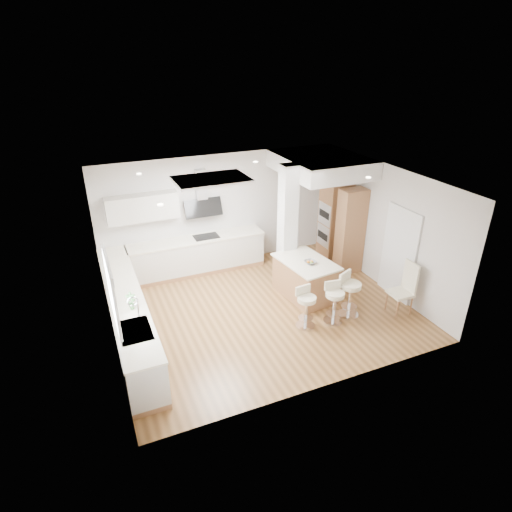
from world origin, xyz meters
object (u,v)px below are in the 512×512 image
peninsula (305,278)px  bar_stool_b (334,300)px  bar_stool_a (306,305)px  dining_chair (405,286)px  bar_stool_c (349,292)px

peninsula → bar_stool_b: (0.03, -1.12, 0.06)m
peninsula → bar_stool_a: size_ratio=1.76×
peninsula → dining_chair: 2.10m
bar_stool_c → dining_chair: dining_chair is taller
bar_stool_c → dining_chair: size_ratio=0.85×
bar_stool_b → dining_chair: 1.56m
dining_chair → peninsula: bearing=140.3°
bar_stool_c → dining_chair: (1.13, -0.35, 0.07)m
bar_stool_b → peninsula: bearing=99.2°
peninsula → bar_stool_a: 1.19m
bar_stool_a → bar_stool_c: (1.01, -0.00, 0.06)m
bar_stool_a → dining_chair: dining_chair is taller
bar_stool_a → dining_chair: bearing=-15.3°
bar_stool_a → bar_stool_c: size_ratio=0.90×
bar_stool_b → dining_chair: (1.54, -0.27, 0.12)m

